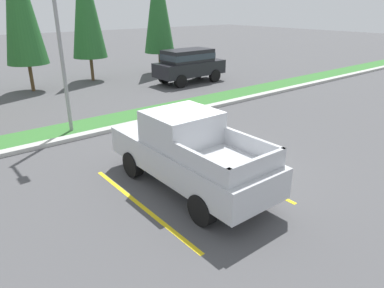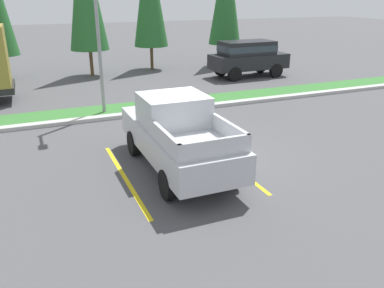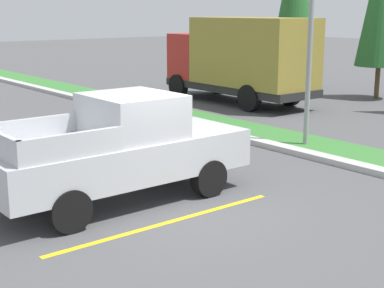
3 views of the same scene
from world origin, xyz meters
name	(u,v)px [view 2 (image 2 of 3)]	position (x,y,z in m)	size (l,w,h in m)	color
ground_plane	(196,157)	(0.00, 0.00, 0.00)	(120.00, 120.00, 0.00)	#4C4C4F
parking_line_near	(125,178)	(-2.38, -0.59, 0.00)	(0.12, 4.80, 0.01)	yellow
parking_line_far	(226,160)	(0.72, -0.59, 0.00)	(0.12, 4.80, 0.01)	yellow
curb_strip	(149,113)	(0.00, 5.00, 0.07)	(56.00, 0.40, 0.15)	#B2B2AD
grass_median	(141,107)	(0.00, 6.10, 0.03)	(56.00, 1.80, 0.06)	#387533
pickup_truck_main	(177,134)	(-0.84, -0.54, 1.04)	(2.00, 5.24, 2.10)	black
suv_distant	(248,56)	(7.78, 10.33, 1.24)	(4.62, 2.01, 2.10)	black
street_light	(98,18)	(-1.66, 5.74, 3.83)	(0.24, 1.49, 6.57)	gray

